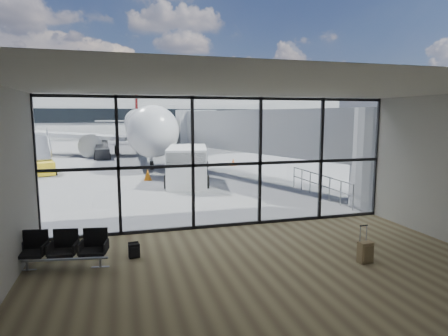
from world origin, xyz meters
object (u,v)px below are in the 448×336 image
service_van (187,165)px  mobile_stairs (40,165)px  seating_row (65,247)px  airliner (142,126)px  belt_loader (102,153)px  backpack (134,251)px  suitcase (365,252)px

service_van → mobile_stairs: mobile_stairs is taller
seating_row → airliner: bearing=92.2°
airliner → mobile_stairs: 15.84m
belt_loader → backpack: bearing=-88.5°
suitcase → backpack: bearing=155.9°
belt_loader → mobile_stairs: size_ratio=0.97×
suitcase → belt_loader: (-7.67, 27.82, 0.25)m
service_van → mobile_stairs: size_ratio=1.38×
service_van → suitcase: bearing=-67.7°
service_van → belt_loader: 15.86m
backpack → mobile_stairs: mobile_stairs is taller
airliner → seating_row: bearing=-96.3°
belt_loader → mobile_stairs: 9.38m
mobile_stairs → backpack: bearing=-86.7°
seating_row → suitcase: (7.55, -1.85, -0.23)m
airliner → service_van: airliner is taller
airliner → suitcase: bearing=-82.8°
service_van → backpack: bearing=-95.8°
seating_row → mobile_stairs: (-3.78, 17.34, 0.05)m
backpack → airliner: size_ratio=0.01×
suitcase → service_van: service_van is taller
backpack → service_van: size_ratio=0.08×
backpack → mobile_stairs: 18.03m
airliner → belt_loader: airliner is taller
belt_loader → mobile_stairs: (-3.66, -8.64, 0.03)m
seating_row → service_van: service_van is taller
service_van → belt_loader: bearing=120.9°
seating_row → backpack: seating_row is taller
airliner → service_van: size_ratio=6.83×
airliner → service_van: 20.16m
seating_row → mobile_stairs: bearing=111.5°
seating_row → backpack: bearing=14.8°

